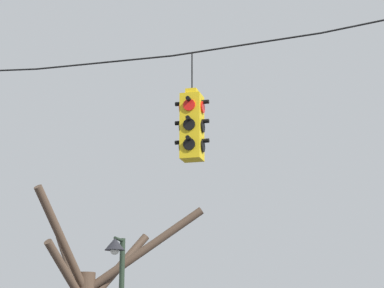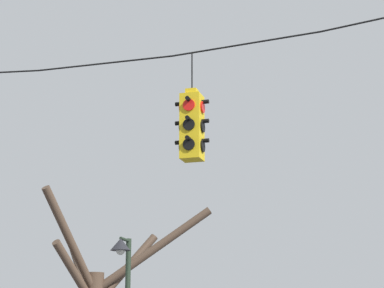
{
  "view_description": "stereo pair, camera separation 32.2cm",
  "coord_description": "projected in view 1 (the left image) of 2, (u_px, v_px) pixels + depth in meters",
  "views": [
    {
      "loc": [
        4.67,
        -11.77,
        2.06
      ],
      "look_at": [
        1.62,
        -0.24,
        5.17
      ],
      "focal_mm": 70.0,
      "sensor_mm": 36.0,
      "label": 1
    },
    {
      "loc": [
        4.99,
        -11.68,
        2.06
      ],
      "look_at": [
        1.62,
        -0.24,
        5.17
      ],
      "focal_mm": 70.0,
      "sensor_mm": 36.0,
      "label": 2
    }
  ],
  "objects": [
    {
      "name": "span_wire",
      "position": [
        104.0,
        47.0,
        13.2
      ],
      "size": [
        17.77,
        0.03,
        0.89
      ],
      "color": "black"
    },
    {
      "name": "traffic_light_near_right_pole",
      "position": [
        192.0,
        126.0,
        12.41
      ],
      "size": [
        0.58,
        0.58,
        1.87
      ],
      "color": "yellow"
    }
  ]
}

